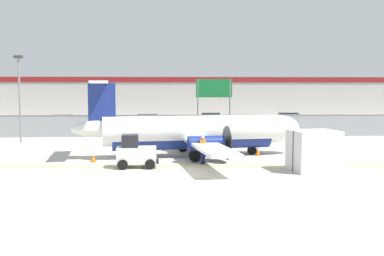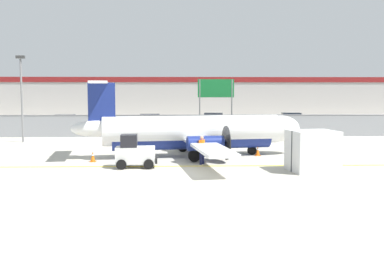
{
  "view_description": "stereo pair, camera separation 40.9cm",
  "coord_description": "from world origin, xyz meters",
  "px_view_note": "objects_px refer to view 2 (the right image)",
  "views": [
    {
      "loc": [
        -0.66,
        -22.31,
        4.31
      ],
      "look_at": [
        0.65,
        6.73,
        1.8
      ],
      "focal_mm": 40.0,
      "sensor_mm": 36.0,
      "label": 1
    },
    {
      "loc": [
        -0.25,
        -22.33,
        4.31
      ],
      "look_at": [
        0.65,
        6.73,
        1.8
      ],
      "focal_mm": 40.0,
      "sensor_mm": 36.0,
      "label": 2
    }
  ],
  "objects_px": {
    "baggage_tug": "(134,153)",
    "parked_car_3": "(292,119)",
    "ground_crew_worker": "(202,148)",
    "parked_car_1": "(149,121)",
    "parked_car_0": "(63,122)",
    "commuter_airplane": "(197,132)",
    "cargo_container": "(313,151)",
    "apron_light_pole": "(22,91)",
    "traffic_cone_near_right": "(258,151)",
    "highway_sign": "(216,93)",
    "traffic_cone_near_left": "(227,150)",
    "traffic_cone_far_left": "(93,157)",
    "parked_car_2": "(214,119)"
  },
  "relations": [
    {
      "from": "baggage_tug",
      "to": "parked_car_3",
      "type": "xyz_separation_m",
      "value": [
        16.35,
        27.66,
        0.04
      ]
    },
    {
      "from": "ground_crew_worker",
      "to": "parked_car_1",
      "type": "bearing_deg",
      "value": 141.6
    },
    {
      "from": "parked_car_0",
      "to": "parked_car_1",
      "type": "bearing_deg",
      "value": -173.44
    },
    {
      "from": "commuter_airplane",
      "to": "baggage_tug",
      "type": "bearing_deg",
      "value": -140.47
    },
    {
      "from": "cargo_container",
      "to": "apron_light_pole",
      "type": "relative_size",
      "value": 0.37
    },
    {
      "from": "parked_car_1",
      "to": "traffic_cone_near_right",
      "type": "bearing_deg",
      "value": 107.63
    },
    {
      "from": "commuter_airplane",
      "to": "highway_sign",
      "type": "height_order",
      "value": "highway_sign"
    },
    {
      "from": "baggage_tug",
      "to": "ground_crew_worker",
      "type": "relative_size",
      "value": 1.4
    },
    {
      "from": "highway_sign",
      "to": "apron_light_pole",
      "type": "bearing_deg",
      "value": -160.39
    },
    {
      "from": "traffic_cone_near_left",
      "to": "traffic_cone_near_right",
      "type": "height_order",
      "value": "same"
    },
    {
      "from": "highway_sign",
      "to": "traffic_cone_far_left",
      "type": "bearing_deg",
      "value": -118.64
    },
    {
      "from": "apron_light_pole",
      "to": "parked_car_0",
      "type": "bearing_deg",
      "value": 89.04
    },
    {
      "from": "parked_car_0",
      "to": "apron_light_pole",
      "type": "xyz_separation_m",
      "value": [
        -0.2,
        -11.82,
        3.41
      ]
    },
    {
      "from": "ground_crew_worker",
      "to": "highway_sign",
      "type": "xyz_separation_m",
      "value": [
        2.33,
        17.48,
        3.19
      ]
    },
    {
      "from": "parked_car_1",
      "to": "parked_car_3",
      "type": "height_order",
      "value": "same"
    },
    {
      "from": "traffic_cone_near_right",
      "to": "traffic_cone_far_left",
      "type": "relative_size",
      "value": 1.0
    },
    {
      "from": "highway_sign",
      "to": "traffic_cone_near_left",
      "type": "bearing_deg",
      "value": -91.59
    },
    {
      "from": "parked_car_2",
      "to": "cargo_container",
      "type": "bearing_deg",
      "value": -78.02
    },
    {
      "from": "commuter_airplane",
      "to": "parked_car_3",
      "type": "height_order",
      "value": "commuter_airplane"
    },
    {
      "from": "commuter_airplane",
      "to": "cargo_container",
      "type": "distance_m",
      "value": 8.17
    },
    {
      "from": "commuter_airplane",
      "to": "cargo_container",
      "type": "xyz_separation_m",
      "value": [
        6.03,
        -5.5,
        -0.5
      ]
    },
    {
      "from": "traffic_cone_near_left",
      "to": "parked_car_2",
      "type": "relative_size",
      "value": 0.15
    },
    {
      "from": "commuter_airplane",
      "to": "baggage_tug",
      "type": "relative_size",
      "value": 6.74
    },
    {
      "from": "traffic_cone_near_right",
      "to": "parked_car_3",
      "type": "height_order",
      "value": "parked_car_3"
    },
    {
      "from": "parked_car_0",
      "to": "parked_car_3",
      "type": "height_order",
      "value": "same"
    },
    {
      "from": "parked_car_2",
      "to": "highway_sign",
      "type": "distance_m",
      "value": 9.71
    },
    {
      "from": "cargo_container",
      "to": "apron_light_pole",
      "type": "xyz_separation_m",
      "value": [
        -20.41,
        13.81,
        3.2
      ]
    },
    {
      "from": "cargo_container",
      "to": "highway_sign",
      "type": "distance_m",
      "value": 20.36
    },
    {
      "from": "traffic_cone_near_right",
      "to": "highway_sign",
      "type": "bearing_deg",
      "value": 96.44
    },
    {
      "from": "traffic_cone_near_right",
      "to": "traffic_cone_far_left",
      "type": "height_order",
      "value": "same"
    },
    {
      "from": "baggage_tug",
      "to": "parked_car_0",
      "type": "xyz_separation_m",
      "value": [
        -10.5,
        24.26,
        0.04
      ]
    },
    {
      "from": "ground_crew_worker",
      "to": "parked_car_1",
      "type": "distance_m",
      "value": 24.69
    },
    {
      "from": "highway_sign",
      "to": "commuter_airplane",
      "type": "bearing_deg",
      "value": -99.94
    },
    {
      "from": "cargo_container",
      "to": "parked_car_3",
      "type": "bearing_deg",
      "value": 67.6
    },
    {
      "from": "ground_crew_worker",
      "to": "parked_car_0",
      "type": "bearing_deg",
      "value": 162.01
    },
    {
      "from": "traffic_cone_near_right",
      "to": "baggage_tug",
      "type": "bearing_deg",
      "value": -151.23
    },
    {
      "from": "ground_crew_worker",
      "to": "apron_light_pole",
      "type": "distance_m",
      "value": 18.83
    },
    {
      "from": "traffic_cone_near_right",
      "to": "parked_car_0",
      "type": "height_order",
      "value": "parked_car_0"
    },
    {
      "from": "traffic_cone_far_left",
      "to": "highway_sign",
      "type": "relative_size",
      "value": 0.12
    },
    {
      "from": "traffic_cone_far_left",
      "to": "parked_car_3",
      "type": "relative_size",
      "value": 0.15
    },
    {
      "from": "ground_crew_worker",
      "to": "parked_car_2",
      "type": "height_order",
      "value": "same"
    },
    {
      "from": "apron_light_pole",
      "to": "highway_sign",
      "type": "height_order",
      "value": "apron_light_pole"
    },
    {
      "from": "cargo_container",
      "to": "parked_car_0",
      "type": "xyz_separation_m",
      "value": [
        -20.21,
        25.63,
        -0.21
      ]
    },
    {
      "from": "traffic_cone_near_left",
      "to": "traffic_cone_near_right",
      "type": "distance_m",
      "value": 2.1
    },
    {
      "from": "parked_car_1",
      "to": "highway_sign",
      "type": "xyz_separation_m",
      "value": [
        7.15,
        -6.73,
        3.24
      ]
    },
    {
      "from": "cargo_container",
      "to": "traffic_cone_near_right",
      "type": "xyz_separation_m",
      "value": [
        -1.92,
        5.65,
        -0.79
      ]
    },
    {
      "from": "parked_car_0",
      "to": "highway_sign",
      "type": "relative_size",
      "value": 0.77
    },
    {
      "from": "baggage_tug",
      "to": "traffic_cone_far_left",
      "type": "bearing_deg",
      "value": 140.38
    },
    {
      "from": "parked_car_3",
      "to": "ground_crew_worker",
      "type": "bearing_deg",
      "value": -109.45
    },
    {
      "from": "ground_crew_worker",
      "to": "parked_car_3",
      "type": "xyz_separation_m",
      "value": [
        12.49,
        26.69,
        -0.06
      ]
    }
  ]
}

